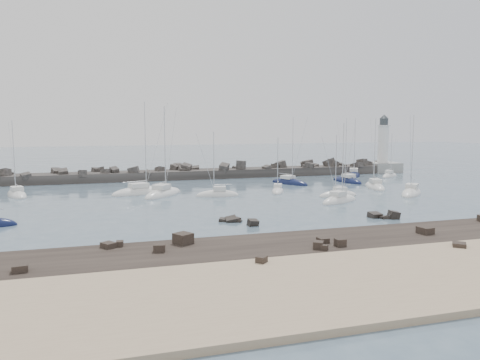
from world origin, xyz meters
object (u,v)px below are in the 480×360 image
object	(u,v)px
lighthouse	(383,159)
sailboat_10	(375,187)
sailboat_5	(218,195)
sailboat_13	(347,181)
sailboat_1	(17,195)
sailboat_7	(339,201)
sailboat_8	(289,183)
sailboat_14	(354,175)
sailboat_12	(389,176)
sailboat_6	(278,191)
sailboat_11	(411,194)
sailboat_9	(338,195)
sailboat_3	(163,194)
sailboat_4	(142,193)

from	to	relation	value
lighthouse	sailboat_10	bearing A→B (deg)	-126.05
sailboat_5	sailboat_13	bearing A→B (deg)	19.72
sailboat_1	sailboat_7	xyz separation A→B (m)	(47.31, -20.38, 0.01)
sailboat_8	sailboat_14	size ratio (longest dim) A/B	1.00
sailboat_5	sailboat_12	world-z (taller)	sailboat_5
sailboat_8	sailboat_14	xyz separation A→B (m)	(19.34, 8.76, 0.02)
sailboat_7	sailboat_8	distance (m)	22.15
sailboat_7	sailboat_14	xyz separation A→B (m)	(20.54, 30.88, 0.00)
sailboat_6	sailboat_8	distance (m)	11.83
sailboat_1	sailboat_7	distance (m)	51.51
sailboat_11	sailboat_5	bearing A→B (deg)	166.50
sailboat_11	sailboat_14	size ratio (longest dim) A/B	1.01
sailboat_9	sailboat_1	bearing A→B (deg)	162.81
sailboat_3	sailboat_6	world-z (taller)	sailboat_3
sailboat_8	sailboat_7	bearing A→B (deg)	-93.11
sailboat_7	sailboat_14	bearing A→B (deg)	56.36
lighthouse	sailboat_3	world-z (taller)	sailboat_3
sailboat_8	sailboat_11	bearing A→B (deg)	-53.62
sailboat_4	sailboat_5	size ratio (longest dim) A/B	1.45
sailboat_6	sailboat_1	bearing A→B (deg)	168.94
sailboat_3	sailboat_9	world-z (taller)	sailboat_3
sailboat_11	sailboat_10	bearing A→B (deg)	99.13
sailboat_4	sailboat_9	size ratio (longest dim) A/B	1.53
sailboat_1	sailboat_11	size ratio (longest dim) A/B	0.93
sailboat_11	sailboat_13	distance (m)	18.18
sailboat_10	sailboat_13	bearing A→B (deg)	91.57
sailboat_10	sailboat_12	xyz separation A→B (m)	(13.36, 14.92, -0.01)
sailboat_5	sailboat_6	world-z (taller)	sailboat_5
sailboat_9	sailboat_10	distance (m)	13.17
sailboat_3	sailboat_12	size ratio (longest dim) A/B	1.49
lighthouse	sailboat_6	size ratio (longest dim) A/B	1.43
sailboat_13	sailboat_14	world-z (taller)	sailboat_14
lighthouse	sailboat_7	size ratio (longest dim) A/B	1.14
lighthouse	sailboat_11	distance (m)	37.72
sailboat_1	sailboat_5	xyz separation A→B (m)	(31.18, -9.62, 0.01)
sailboat_7	sailboat_13	distance (m)	25.24
sailboat_1	sailboat_7	size ratio (longest dim) A/B	1.03
sailboat_13	sailboat_1	bearing A→B (deg)	-179.08
sailboat_11	sailboat_7	bearing A→B (deg)	-167.84
lighthouse	sailboat_3	xyz separation A→B (m)	(-56.37, -22.78, -2.94)
sailboat_8	sailboat_11	size ratio (longest dim) A/B	0.99
sailboat_3	sailboat_8	xyz separation A→B (m)	(25.67, 8.00, -0.02)
sailboat_14	sailboat_3	bearing A→B (deg)	-159.57
sailboat_1	sailboat_8	bearing A→B (deg)	2.05
lighthouse	sailboat_6	world-z (taller)	lighthouse
sailboat_7	sailboat_6	bearing A→B (deg)	113.04
sailboat_1	sailboat_6	xyz separation A→B (m)	(42.15, -8.24, -0.00)
sailboat_6	sailboat_12	size ratio (longest dim) A/B	0.97
lighthouse	sailboat_5	size ratio (longest dim) A/B	1.29
sailboat_6	sailboat_11	world-z (taller)	sailboat_11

